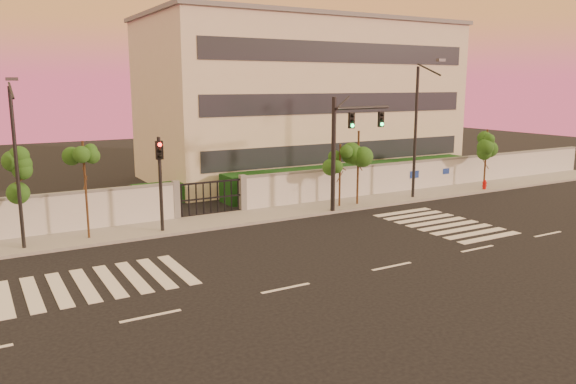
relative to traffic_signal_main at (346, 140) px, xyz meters
name	(u,v)px	position (x,y,z in m)	size (l,w,h in m)	color
ground	(392,266)	(-4.20, -9.17, -4.19)	(120.00, 120.00, 0.00)	black
sidewalk	(270,214)	(-4.20, 1.33, -4.12)	(60.00, 3.00, 0.15)	gray
perimeter_wall	(260,192)	(-4.10, 2.83, -3.12)	(60.00, 0.36, 2.20)	silver
hedge_row	(255,188)	(-3.04, 5.57, -3.37)	(41.00, 4.25, 1.80)	black
institutional_building	(301,99)	(4.80, 12.82, 1.96)	(24.40, 12.40, 12.25)	beige
road_markings	(310,249)	(-5.78, -5.41, -4.18)	(57.00, 7.62, 0.02)	silver
street_tree_b	(18,176)	(-16.94, 1.26, -0.86)	(1.58, 1.26, 4.52)	#382314
street_tree_c	(85,168)	(-14.14, 1.05, -0.69)	(1.30, 1.03, 4.76)	#382314
street_tree_d	(340,161)	(0.28, 0.91, -1.33)	(1.49, 1.19, 3.88)	#382314
street_tree_e	(358,151)	(1.57, 0.86, -0.81)	(1.62, 1.29, 4.59)	#382314
street_tree_f	(486,145)	(13.11, 1.20, -1.09)	(1.52, 1.21, 4.20)	#382314
traffic_signal_main	(346,140)	(0.00, 0.00, 0.00)	(4.19, 0.65, 6.63)	black
traffic_signal_secondary	(160,173)	(-10.72, 0.55, -1.13)	(0.38, 0.35, 4.82)	black
streetlight_west	(16,160)	(-17.01, 0.60, -0.09)	(0.45, 1.83, 7.60)	black
streetlight_east	(418,126)	(5.94, 0.55, 0.56)	(0.53, 2.12, 8.80)	black
fire_hydrant	(484,186)	(12.13, 0.31, -3.79)	(0.32, 0.30, 0.81)	#B50E0C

